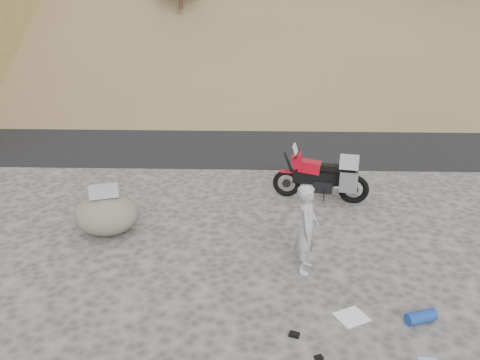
% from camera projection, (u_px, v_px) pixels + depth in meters
% --- Properties ---
extents(ground, '(140.00, 140.00, 0.00)m').
position_uv_depth(ground, '(295.00, 274.00, 8.64)').
color(ground, '#43403E').
rests_on(ground, ground).
extents(road, '(120.00, 7.00, 0.05)m').
position_uv_depth(road, '(276.00, 136.00, 16.99)').
color(road, black).
rests_on(road, ground).
extents(motorcycle, '(2.37, 0.98, 1.42)m').
position_uv_depth(motorcycle, '(325.00, 177.00, 11.55)').
color(motorcycle, black).
rests_on(motorcycle, ground).
extents(man, '(0.53, 0.70, 1.72)m').
position_uv_depth(man, '(304.00, 269.00, 8.80)').
color(man, '#9B9AA0').
rests_on(man, ground).
extents(boulder, '(1.50, 1.31, 1.07)m').
position_uv_depth(boulder, '(106.00, 213.00, 9.99)').
color(boulder, '#524C46').
rests_on(boulder, ground).
extents(gear_white_cloth, '(0.61, 0.58, 0.02)m').
position_uv_depth(gear_white_cloth, '(352.00, 317.00, 7.49)').
color(gear_white_cloth, white).
rests_on(gear_white_cloth, ground).
extents(gear_blue_mat, '(0.53, 0.36, 0.20)m').
position_uv_depth(gear_blue_mat, '(421.00, 317.00, 7.34)').
color(gear_blue_mat, navy).
rests_on(gear_blue_mat, ground).
extents(gear_glove_a, '(0.18, 0.16, 0.04)m').
position_uv_depth(gear_glove_a, '(294.00, 335.00, 7.08)').
color(gear_glove_a, black).
rests_on(gear_glove_a, ground).
extents(gear_glove_b, '(0.14, 0.13, 0.04)m').
position_uv_depth(gear_glove_b, '(319.00, 358.00, 6.63)').
color(gear_glove_b, black).
rests_on(gear_glove_b, ground).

